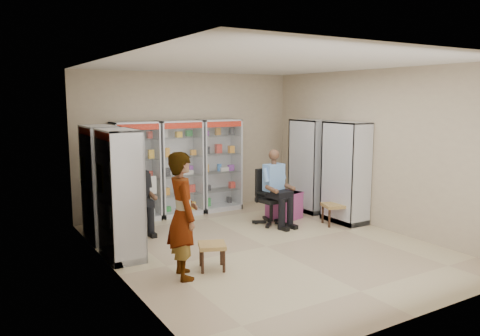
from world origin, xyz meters
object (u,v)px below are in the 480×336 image
cabinet_back_mid (180,168)px  cabinet_right_near (346,173)px  wooden_chair (137,206)px  woven_stool_a (334,214)px  cabinet_left_near (120,195)px  cabinet_back_left (136,172)px  cabinet_back_right (219,165)px  office_chair (271,197)px  standing_man (183,215)px  woven_stool_b (212,256)px  pink_trunk (284,205)px  seated_shopkeeper (273,190)px  cabinet_right_far (310,166)px  cabinet_left_far (101,183)px

cabinet_back_mid → cabinet_right_near: (2.58, -2.23, 0.00)m
wooden_chair → woven_stool_a: size_ratio=2.26×
cabinet_back_mid → cabinet_left_near: size_ratio=1.00×
cabinet_back_left → cabinet_back_right: bearing=0.0°
office_chair → standing_man: (-2.62, -1.64, 0.33)m
cabinet_back_right → cabinet_right_near: bearing=-53.8°
cabinet_back_mid → woven_stool_b: (-0.92, -3.19, -0.81)m
office_chair → pink_trunk: (0.48, 0.22, -0.27)m
standing_man → cabinet_back_mid: bearing=-13.6°
wooden_chair → woven_stool_b: bearing=-83.4°
woven_stool_b → wooden_chair: bearing=96.6°
pink_trunk → woven_stool_b: 3.19m
wooden_chair → seated_shopkeeper: bearing=-20.9°
standing_man → cabinet_right_near: bearing=-66.0°
wooden_chair → woven_stool_a: (3.45, -1.56, -0.26)m
cabinet_right_far → cabinet_back_mid: bearing=66.3°
cabinet_left_near → seated_shopkeeper: size_ratio=1.44×
cabinet_back_right → seated_shopkeeper: bearing=-80.4°
cabinet_right_near → woven_stool_b: bearing=105.4°
woven_stool_b → cabinet_back_left: bearing=90.6°
seated_shopkeeper → cabinet_right_far: bearing=14.7°
cabinet_left_far → pink_trunk: bearing=82.8°
cabinet_left_near → woven_stool_a: bearing=86.4°
cabinet_right_near → wooden_chair: 4.10m
cabinet_back_left → pink_trunk: cabinet_back_left is taller
seated_shopkeeper → cabinet_left_far: bearing=160.2°
office_chair → cabinet_right_far: bearing=12.9°
cabinet_left_far → office_chair: 3.22m
cabinet_left_far → office_chair: cabinet_left_far is taller
cabinet_back_left → cabinet_back_mid: same height
wooden_chair → office_chair: (2.43, -0.88, 0.08)m
cabinet_back_left → cabinet_right_far: same height
pink_trunk → cabinet_left_near: bearing=-169.8°
cabinet_left_near → office_chair: size_ratio=1.83×
seated_shopkeeper → woven_stool_b: (-2.15, -1.53, -0.50)m
cabinet_back_right → office_chair: bearing=-80.1°
cabinet_back_right → wooden_chair: cabinet_back_right is taller
cabinet_back_right → wooden_chair: (-2.15, -0.73, -0.53)m
woven_stool_a → cabinet_right_far: bearing=74.1°
cabinet_back_mid → woven_stool_a: (2.25, -2.29, -0.79)m
cabinet_back_left → pink_trunk: 3.08m
office_chair → cabinet_left_near: bearing=-178.9°
cabinet_back_left → cabinet_right_near: (3.53, -2.23, 0.00)m
cabinet_back_left → pink_trunk: (2.66, -1.38, -0.72)m
cabinet_back_mid → office_chair: cabinet_back_mid is taller
woven_stool_a → woven_stool_b: (-3.17, -0.90, -0.02)m
cabinet_back_left → office_chair: size_ratio=1.83×
cabinet_right_far → woven_stool_a: bearing=164.1°
pink_trunk → woven_stool_a: size_ratio=1.38×
cabinet_left_near → office_chair: cabinet_left_near is taller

